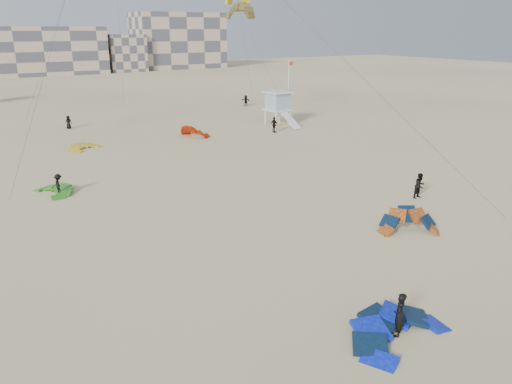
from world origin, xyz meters
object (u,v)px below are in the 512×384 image
kite_ground_blue (398,337)px  lifeguard_tower_near (278,108)px  kite_ground_orange (408,232)px  kitesurfer_main (399,315)px

kite_ground_blue → lifeguard_tower_near: (21.19, 40.25, 2.04)m
kite_ground_blue → lifeguard_tower_near: lifeguard_tower_near is taller
kite_ground_orange → kitesurfer_main: bearing=-110.0°
kite_ground_blue → kitesurfer_main: kitesurfer_main is taller
kite_ground_orange → lifeguard_tower_near: lifeguard_tower_near is taller
kite_ground_blue → kite_ground_orange: 11.21m
kite_ground_orange → kitesurfer_main: 11.12m
kitesurfer_main → lifeguard_tower_near: lifeguard_tower_near is taller
kite_ground_blue → kitesurfer_main: bearing=47.1°
kite_ground_orange → lifeguard_tower_near: size_ratio=0.60×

